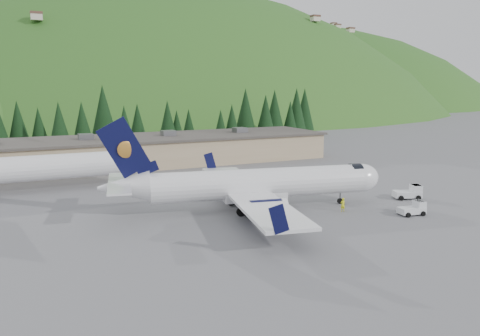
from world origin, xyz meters
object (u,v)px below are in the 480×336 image
Objects in this scene: baggage_tug_a at (414,209)px; ramp_worker at (343,205)px; terminal_building at (143,150)px; second_airliner at (27,168)px; baggage_tug_b at (410,193)px; airliner at (254,185)px.

baggage_tug_a is 7.88m from ramp_worker.
baggage_tug_a is 51.45m from terminal_building.
second_airliner reaches higher than ramp_worker.
baggage_tug_b is at bearing -29.81° from second_airliner.
baggage_tug_a is 0.83× the size of baggage_tug_b.
terminal_building is (-24.80, 41.62, 1.81)m from baggage_tug_b.
airliner is 8.89× the size of baggage_tug_b.
baggage_tug_a is at bearing 147.36° from ramp_worker.
baggage_tug_b reaches higher than baggage_tug_a.
ramp_worker is (-11.73, -1.39, 0.00)m from baggage_tug_b.
baggage_tug_a is at bearing -38.69° from second_airliner.
second_airliner reaches higher than terminal_building.
terminal_building is (-4.04, 37.81, -0.38)m from airliner.
terminal_building is (-19.50, 47.57, 1.91)m from baggage_tug_a.
second_airliner is at bearing -141.22° from terminal_building.
terminal_building reaches higher than ramp_worker.
airliner reaches higher than terminal_building.
terminal_building is at bearing 120.47° from baggage_tug_a.
terminal_building is (19.91, 16.00, -0.70)m from second_airliner.
second_airliner reaches higher than airliner.
second_airliner is 8.72× the size of baggage_tug_a.
baggage_tug_a is 0.04× the size of terminal_building.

